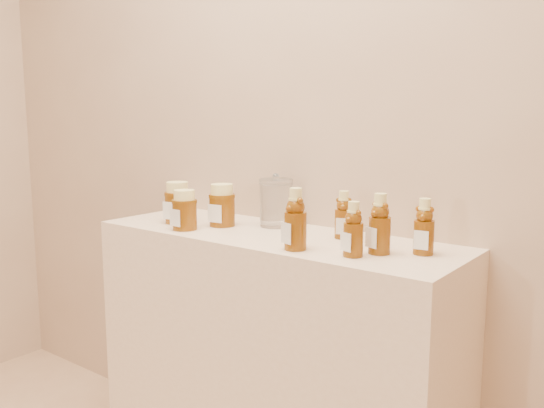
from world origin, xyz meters
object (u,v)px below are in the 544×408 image
Objects in this scene: display_table at (273,370)px; bear_bottle_front_left at (296,215)px; bear_bottle_back_left at (343,212)px; honey_jar_left at (178,202)px.

display_table is 0.59m from bear_bottle_front_left.
bear_bottle_back_left is 0.21m from bear_bottle_front_left.
bear_bottle_front_left is at bearing -13.69° from honey_jar_left.
bear_bottle_front_left is at bearing -121.60° from bear_bottle_back_left.
display_table is 8.51× the size of honey_jar_left.
display_table is at bearing 162.08° from bear_bottle_front_left.
bear_bottle_front_left reaches higher than display_table.
display_table is 6.21× the size of bear_bottle_front_left.
bear_bottle_back_left is (0.20, 0.08, 0.53)m from display_table.
bear_bottle_back_left is 1.15× the size of honey_jar_left.
honey_jar_left is at bearing 169.17° from bear_bottle_back_left.
honey_jar_left is at bearing -169.94° from bear_bottle_front_left.
display_table is 7.40× the size of bear_bottle_back_left.
display_table is 0.57m from bear_bottle_back_left.
bear_bottle_front_left is at bearing -35.85° from display_table.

